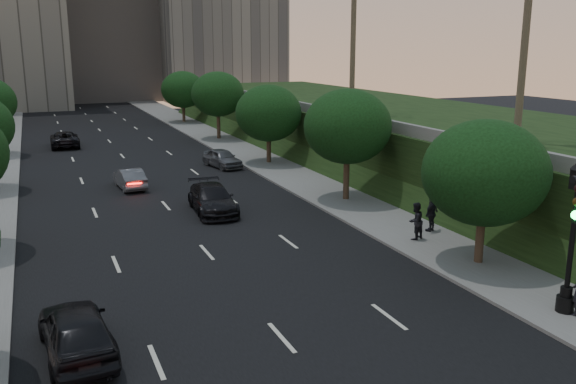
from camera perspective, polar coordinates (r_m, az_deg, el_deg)
name	(u,v)px	position (r m, az deg, el deg)	size (l,w,h in m)	color
road_surface	(145,182)	(43.08, -13.24, 0.92)	(16.00, 140.00, 0.02)	black
sidewalk_right	(283,170)	(45.79, -0.51, 2.10)	(4.50, 140.00, 0.15)	slate
embankment	(430,139)	(49.40, 13.15, 4.85)	(18.00, 90.00, 4.00)	black
parapet_wall	(334,114)	(44.69, 4.35, 7.32)	(0.35, 90.00, 0.70)	slate
office_block_mid	(103,23)	(114.34, -16.91, 14.86)	(22.00, 18.00, 26.00)	gray
tree_right_a	(485,173)	(26.42, 17.94, 1.72)	(5.20, 5.20, 6.24)	#38281C
tree_right_b	(347,127)	(36.15, 5.59, 6.12)	(5.20, 5.20, 6.74)	#38281C
tree_right_c	(269,113)	(47.97, -1.84, 7.38)	(5.20, 5.20, 6.24)	#38281C
tree_right_d	(218,94)	(61.16, -6.59, 9.08)	(5.20, 5.20, 6.74)	#38281C
tree_right_e	(183,90)	(75.68, -9.82, 9.42)	(5.20, 5.20, 6.24)	#38281C
street_lamp	(572,243)	(22.75, 25.02, -4.36)	(0.64, 0.64, 5.62)	black
sedan_near_left	(76,330)	(19.78, -19.18, -12.12)	(1.92, 4.77, 1.62)	black
sedan_mid_left	(130,178)	(41.30, -14.60, 1.25)	(1.43, 4.09, 1.35)	#57595E
sedan_far_left	(65,139)	(60.28, -20.18, 4.67)	(2.46, 5.34, 1.48)	black
sedan_near_right	(212,199)	(34.40, -7.09, -0.66)	(2.16, 5.31, 1.54)	black
sedan_far_right	(222,158)	(47.21, -6.17, 3.16)	(1.70, 4.22, 1.44)	#525458
pedestrian_b	(415,221)	(29.50, 11.84, -2.67)	(0.87, 0.68, 1.80)	black
pedestrian_c	(432,213)	(30.96, 13.29, -1.96)	(1.06, 0.44, 1.82)	black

